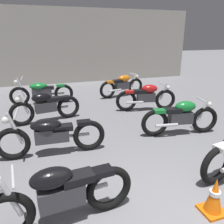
{
  "coord_description": "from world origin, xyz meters",
  "views": [
    {
      "loc": [
        -1.68,
        -1.63,
        2.34
      ],
      "look_at": [
        0.0,
        3.41,
        0.55
      ],
      "focal_mm": 36.7,
      "sensor_mm": 36.0,
      "label": 1
    }
  ],
  "objects": [
    {
      "name": "back_wall",
      "position": [
        0.0,
        10.22,
        1.8
      ],
      "size": [
        13.1,
        0.24,
        3.6
      ],
      "primitive_type": "cube",
      "color": "#9E998E",
      "rests_on": "ground"
    },
    {
      "name": "motorcycle_left_row_3",
      "position": [
        -1.55,
        6.59,
        0.45
      ],
      "size": [
        2.17,
        0.68,
        0.97
      ],
      "color": "black",
      "rests_on": "ground"
    },
    {
      "name": "motorcycle_left_row_2",
      "position": [
        -1.51,
        4.74,
        0.46
      ],
      "size": [
        1.96,
        0.62,
        0.88
      ],
      "color": "black",
      "rests_on": "ground"
    },
    {
      "name": "motorcycle_right_row_2",
      "position": [
        1.63,
        4.79,
        0.46
      ],
      "size": [
        1.95,
        0.58,
        0.88
      ],
      "color": "black",
      "rests_on": "ground"
    },
    {
      "name": "motorcycle_right_row_3",
      "position": [
        1.53,
        6.71,
        0.46
      ],
      "size": [
        1.95,
        0.63,
        0.88
      ],
      "color": "black",
      "rests_on": "ground"
    },
    {
      "name": "motorcycle_left_row_1",
      "position": [
        -1.51,
        2.74,
        0.45
      ],
      "size": [
        2.17,
        0.68,
        0.97
      ],
      "color": "black",
      "rests_on": "ground"
    },
    {
      "name": "motorcycle_right_row_1",
      "position": [
        1.56,
        2.79,
        0.46
      ],
      "size": [
        1.96,
        0.52,
        0.88
      ],
      "color": "black",
      "rests_on": "ground"
    },
    {
      "name": "traffic_cone",
      "position": [
        0.46,
        0.38,
        0.26
      ],
      "size": [
        0.32,
        0.32,
        0.54
      ],
      "color": "orange",
      "rests_on": "ground"
    },
    {
      "name": "motorcycle_left_row_0",
      "position": [
        -1.54,
        0.83,
        0.46
      ],
      "size": [
        1.97,
        0.52,
        0.88
      ],
      "color": "black",
      "rests_on": "ground"
    }
  ]
}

